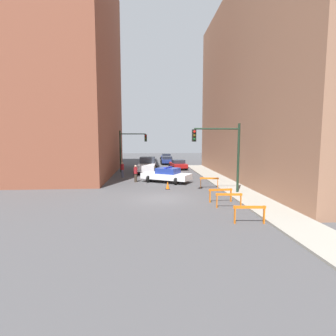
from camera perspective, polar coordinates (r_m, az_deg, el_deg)
name	(u,v)px	position (r m, az deg, el deg)	size (l,w,h in m)	color
ground_plane	(161,198)	(18.56, -1.45, -6.63)	(120.00, 120.00, 0.00)	#424244
sidewalk_right	(247,196)	(19.84, 16.84, -5.87)	(2.40, 44.00, 0.12)	gray
building_corner_left	(51,68)	(34.90, -24.17, 19.27)	(14.00, 20.00, 24.59)	brown
building_right	(290,84)	(30.24, 25.05, 16.26)	(12.00, 28.00, 19.36)	#93664C
traffic_light_near	(223,147)	(20.11, 11.97, 4.39)	(3.64, 0.35, 5.20)	black
traffic_light_far	(129,145)	(33.40, -8.49, 4.94)	(3.44, 0.35, 5.20)	black
police_car	(167,175)	(25.23, -0.31, -1.51)	(4.98, 4.00, 1.52)	white
white_truck	(147,165)	(32.94, -4.58, 0.63)	(2.86, 5.51, 1.90)	silver
parked_car_near	(178,164)	(36.43, 2.22, 0.82)	(2.54, 4.45, 1.31)	maroon
parked_car_mid	(167,160)	(43.72, -0.20, 1.75)	(2.37, 4.36, 1.31)	navy
parked_car_far	(166,157)	(51.45, -0.41, 2.43)	(2.33, 4.33, 1.31)	navy
pedestrian_crossing	(136,173)	(25.55, -7.06, -1.15)	(0.49, 0.49, 1.66)	#382D23
pedestrian_corner	(122,170)	(28.88, -9.91, -0.33)	(0.41, 0.41, 1.66)	#474C66
barrier_front	(250,211)	(13.65, 17.33, -9.01)	(1.60, 0.28, 0.90)	orange
barrier_mid	(229,198)	(16.35, 13.12, -6.36)	(1.60, 0.31, 0.90)	orange
barrier_back	(221,193)	(17.70, 11.37, -5.35)	(1.60, 0.26, 0.90)	orange
barrier_corner	(209,181)	(22.63, 8.98, -2.76)	(1.59, 0.37, 0.90)	orange
traffic_cone	(168,185)	(21.82, -0.07, -3.82)	(0.36, 0.36, 0.66)	black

